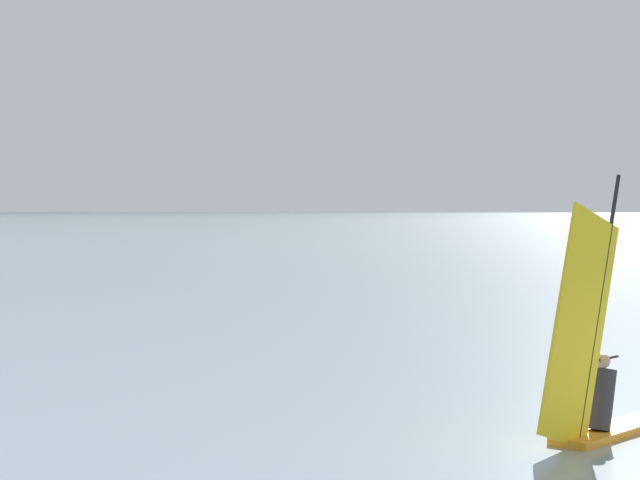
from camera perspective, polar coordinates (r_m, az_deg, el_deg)
The scene contains 2 objects.
windsurfer at distance 17.27m, azimuth 13.76°, elevation -6.82°, with size 2.84×2.67×3.97m.
distant_headland at distance 1238.94m, azimuth -5.93°, elevation 2.61°, with size 751.19×274.21×51.29m, color #4C564C.
Camera 1 is at (-8.05, -14.09, 3.39)m, focal length 63.83 mm.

